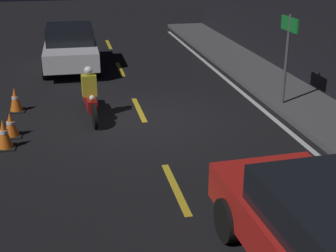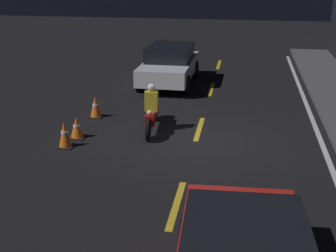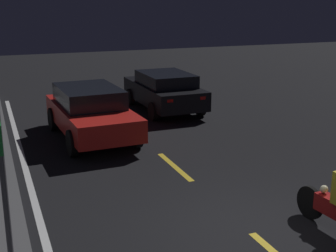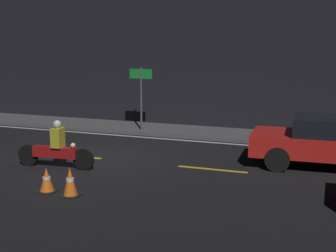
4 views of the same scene
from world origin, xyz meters
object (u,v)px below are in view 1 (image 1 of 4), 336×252
taxi_red (332,239)px  traffic_cone_mid (11,125)px  sedan_white (71,46)px  traffic_cone_far (4,134)px  shop_sign (288,42)px  motorcycle (89,96)px  traffic_cone_near (15,100)px

taxi_red → traffic_cone_mid: bearing=33.2°
sedan_white → taxi_red: (12.62, 3.02, -0.02)m
traffic_cone_far → shop_sign: 7.44m
taxi_red → traffic_cone_far: taxi_red is taller
sedan_white → traffic_cone_far: (7.00, -1.60, -0.46)m
motorcycle → traffic_cone_near: 2.13m
shop_sign → traffic_cone_mid: bearing=-85.6°
taxi_red → traffic_cone_far: 7.29m
traffic_cone_mid → taxi_red: bearing=35.8°
sedan_white → traffic_cone_mid: sedan_white is taller
shop_sign → traffic_cone_near: bearing=-100.0°
motorcycle → shop_sign: shop_sign is taller
traffic_cone_mid → traffic_cone_far: traffic_cone_far is taller
sedan_white → traffic_cone_near: 4.79m
traffic_cone_near → traffic_cone_far: 2.51m
taxi_red → motorcycle: (-7.30, -2.65, -0.23)m
taxi_red → shop_sign: bearing=-23.0°
shop_sign → sedan_white: bearing=-135.9°
traffic_cone_mid → shop_sign: size_ratio=0.25×
traffic_cone_mid → shop_sign: bearing=94.4°
sedan_white → traffic_cone_far: sedan_white is taller
traffic_cone_near → traffic_cone_far: bearing=-0.5°
traffic_cone_mid → shop_sign: shop_sign is taller
motorcycle → traffic_cone_mid: motorcycle is taller
motorcycle → traffic_cone_mid: (0.98, -1.90, -0.26)m
traffic_cone_mid → sedan_white: bearing=166.4°
taxi_red → traffic_cone_mid: size_ratio=7.21×
traffic_cone_near → taxi_red: bearing=29.5°
taxi_red → traffic_cone_far: size_ratio=6.19×
sedan_white → shop_sign: 8.09m
sedan_white → motorcycle: sedan_white is taller
taxi_red → sedan_white: bearing=10.9°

